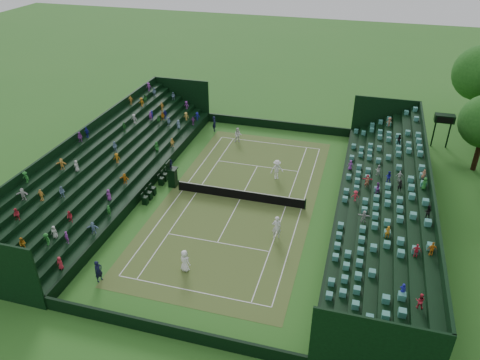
# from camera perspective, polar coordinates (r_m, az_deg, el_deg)

# --- Properties ---
(ground) EXTENTS (160.00, 160.00, 0.00)m
(ground) POSITION_cam_1_polar(r_m,az_deg,el_deg) (41.44, -0.00, -2.39)
(ground) COLOR #2D6A21
(ground) RESTS_ON ground
(court_surface) EXTENTS (12.97, 26.77, 0.01)m
(court_surface) POSITION_cam_1_polar(r_m,az_deg,el_deg) (41.43, -0.00, -2.38)
(court_surface) COLOR #336D24
(court_surface) RESTS_ON ground
(perimeter_wall_north) EXTENTS (17.17, 0.20, 1.00)m
(perimeter_wall_north) POSITION_cam_1_polar(r_m,az_deg,el_deg) (54.89, 4.54, 6.72)
(perimeter_wall_north) COLOR black
(perimeter_wall_north) RESTS_ON ground
(perimeter_wall_south) EXTENTS (17.17, 0.20, 1.00)m
(perimeter_wall_south) POSITION_cam_1_polar(r_m,az_deg,el_deg) (29.69, -8.78, -17.68)
(perimeter_wall_south) COLOR black
(perimeter_wall_south) RESTS_ON ground
(perimeter_wall_east) EXTENTS (0.20, 31.77, 1.00)m
(perimeter_wall_east) POSITION_cam_1_polar(r_m,az_deg,el_deg) (40.07, 11.78, -3.52)
(perimeter_wall_east) COLOR black
(perimeter_wall_east) RESTS_ON ground
(perimeter_wall_west) EXTENTS (0.20, 31.77, 1.00)m
(perimeter_wall_west) POSITION_cam_1_polar(r_m,az_deg,el_deg) (43.90, -10.72, -0.17)
(perimeter_wall_west) COLOR black
(perimeter_wall_west) RESTS_ON ground
(north_grandstand) EXTENTS (6.60, 32.00, 4.90)m
(north_grandstand) POSITION_cam_1_polar(r_m,az_deg,el_deg) (39.63, 17.94, -3.08)
(north_grandstand) COLOR black
(north_grandstand) RESTS_ON ground
(south_grandstand) EXTENTS (6.60, 32.00, 4.90)m
(south_grandstand) POSITION_cam_1_polar(r_m,az_deg,el_deg) (45.28, -15.62, 1.71)
(south_grandstand) COLOR black
(south_grandstand) RESTS_ON ground
(tennis_net) EXTENTS (11.67, 0.10, 1.06)m
(tennis_net) POSITION_cam_1_polar(r_m,az_deg,el_deg) (41.15, -0.00, -1.77)
(tennis_net) COLOR black
(tennis_net) RESTS_ON ground
(scoreboard_tower) EXTENTS (2.00, 1.00, 3.70)m
(scoreboard_tower) POSITION_cam_1_polar(r_m,az_deg,el_deg) (53.80, 23.65, 6.75)
(scoreboard_tower) COLOR black
(scoreboard_tower) RESTS_ON ground
(umpire_chair) EXTENTS (0.89, 0.89, 2.79)m
(umpire_chair) POSITION_cam_1_polar(r_m,az_deg,el_deg) (43.24, -8.26, 0.62)
(umpire_chair) COLOR black
(umpire_chair) RESTS_ON ground
(courtside_chairs) EXTENTS (0.48, 5.46, 1.05)m
(courtside_chairs) POSITION_cam_1_polar(r_m,az_deg,el_deg) (43.35, -10.08, -0.69)
(courtside_chairs) COLOR black
(courtside_chairs) RESTS_ON ground
(player_near_west) EXTENTS (0.99, 0.82, 1.73)m
(player_near_west) POSITION_cam_1_polar(r_m,az_deg,el_deg) (33.62, -6.75, -9.75)
(player_near_west) COLOR white
(player_near_west) RESTS_ON ground
(player_near_east) EXTENTS (0.85, 0.70, 2.01)m
(player_near_east) POSITION_cam_1_polar(r_m,az_deg,el_deg) (36.41, 4.48, -5.76)
(player_near_east) COLOR white
(player_near_east) RESTS_ON ground
(player_far_west) EXTENTS (0.93, 0.79, 1.68)m
(player_far_west) POSITION_cam_1_polar(r_m,az_deg,el_deg) (51.32, -0.25, 5.50)
(player_far_west) COLOR silver
(player_far_west) RESTS_ON ground
(player_far_east) EXTENTS (1.46, 1.28, 1.95)m
(player_far_east) POSITION_cam_1_polar(r_m,az_deg,el_deg) (44.26, 4.52, 1.29)
(player_far_east) COLOR white
(player_far_east) RESTS_ON ground
(line_judge_north) EXTENTS (0.60, 0.75, 1.78)m
(line_judge_north) POSITION_cam_1_polar(r_m,az_deg,el_deg) (54.16, -3.14, 6.89)
(line_judge_north) COLOR black
(line_judge_north) RESTS_ON ground
(line_judge_south) EXTENTS (0.59, 0.71, 1.68)m
(line_judge_south) POSITION_cam_1_polar(r_m,az_deg,el_deg) (34.01, -16.87, -10.60)
(line_judge_south) COLOR black
(line_judge_south) RESTS_ON ground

